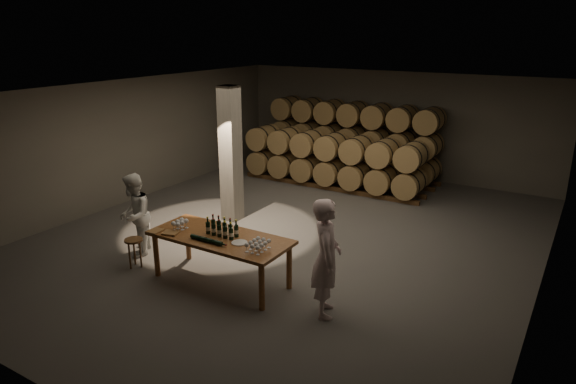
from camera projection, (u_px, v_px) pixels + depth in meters
The scene contains 15 objects.
room at pixel (231, 155), 11.99m from camera, with size 12.00×12.00×12.00m.
tasting_table at pixel (220, 241), 9.15m from camera, with size 2.60×1.10×0.90m.
barrel_stack_back at pixel (352, 138), 15.76m from camera, with size 5.48×0.95×2.31m.
barrel_stack_front at pixel (331, 159), 14.74m from camera, with size 5.48×0.95×1.57m.
bottle_cluster at pixel (222, 229), 9.12m from camera, with size 0.60×0.23×0.32m.
lying_bottles at pixel (207, 240), 8.84m from camera, with size 0.77×0.08×0.08m.
glass_cluster_left at pixel (180, 223), 9.39m from camera, with size 0.20×0.31×0.18m.
glass_cluster_right at pixel (258, 243), 8.52m from camera, with size 0.30×0.41×0.16m.
plate at pixel (239, 243), 8.81m from camera, with size 0.28×0.28×0.02m, color silver.
notebook_near at pixel (171, 233), 9.21m from camera, with size 0.28×0.22×0.03m, color olive.
notebook_corner at pixel (155, 231), 9.32m from camera, with size 0.21×0.27×0.02m, color olive.
pen at pixel (171, 236), 9.12m from camera, with size 0.01×0.01×0.14m, color black.
stool at pixel (134, 244), 9.83m from camera, with size 0.35×0.35×0.58m.
person_man at pixel (326, 258), 8.06m from camera, with size 0.72×0.47×1.96m, color silver.
person_woman at pixel (134, 215), 10.27m from camera, with size 0.83×0.64×1.70m, color white.
Camera 1 is at (5.43, -9.08, 4.43)m, focal length 32.00 mm.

